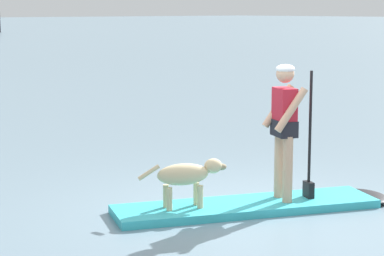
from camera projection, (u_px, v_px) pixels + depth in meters
ground_plane at (246, 210)px, 9.01m from camera, size 400.00×400.00×0.00m
paddleboard at (263, 205)px, 9.07m from camera, size 3.55×2.15×0.10m
person_paddler at (285, 122)px, 8.98m from camera, size 0.68×0.60×1.68m
dog at (187, 176)px, 8.71m from camera, size 1.03×0.52×0.57m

